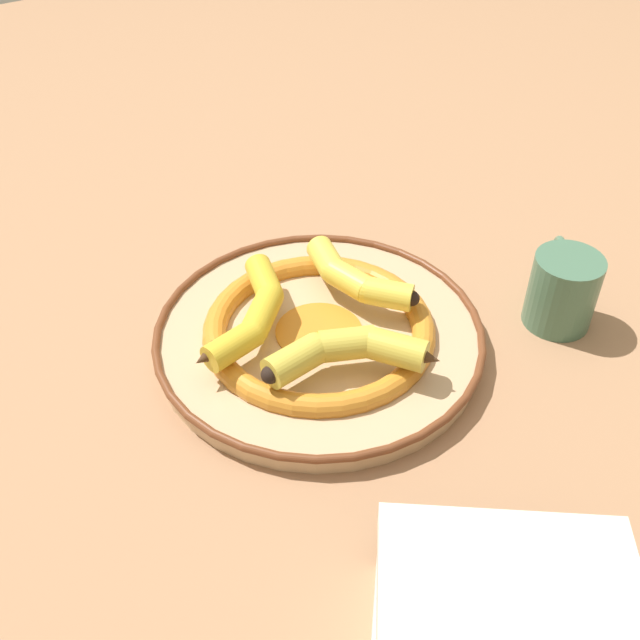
% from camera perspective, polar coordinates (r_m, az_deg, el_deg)
% --- Properties ---
extents(ground_plane, '(2.80, 2.80, 0.00)m').
position_cam_1_polar(ground_plane, '(0.87, -0.45, -2.11)').
color(ground_plane, '#A87A56').
extents(decorative_bowl, '(0.38, 0.38, 0.04)m').
position_cam_1_polar(decorative_bowl, '(0.86, 0.00, -1.15)').
color(decorative_bowl, tan).
rests_on(decorative_bowl, ground_plane).
extents(banana_a, '(0.17, 0.08, 0.03)m').
position_cam_1_polar(banana_a, '(0.88, 2.46, 3.33)').
color(banana_a, yellow).
rests_on(banana_a, decorative_bowl).
extents(banana_b, '(0.11, 0.18, 0.03)m').
position_cam_1_polar(banana_b, '(0.78, 2.17, -2.40)').
color(banana_b, gold).
rests_on(banana_b, decorative_bowl).
extents(banana_c, '(0.14, 0.15, 0.03)m').
position_cam_1_polar(banana_c, '(0.84, -5.13, 0.50)').
color(banana_c, gold).
rests_on(banana_c, decorative_bowl).
extents(book_stack, '(0.26, 0.27, 0.09)m').
position_cam_1_polar(book_stack, '(0.63, 14.24, -21.24)').
color(book_stack, silver).
rests_on(book_stack, ground_plane).
extents(coffee_mug, '(0.11, 0.10, 0.09)m').
position_cam_1_polar(coffee_mug, '(0.92, 17.99, 2.31)').
color(coffee_mug, '#477056').
rests_on(coffee_mug, ground_plane).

